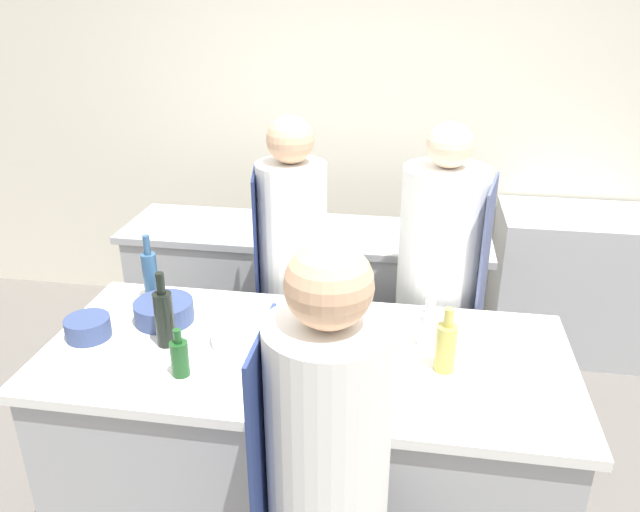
# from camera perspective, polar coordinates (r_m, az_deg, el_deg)

# --- Properties ---
(wall_back) EXTENTS (8.00, 0.06, 2.80)m
(wall_back) POSITION_cam_1_polar(r_m,az_deg,el_deg) (4.24, 3.96, 12.50)
(wall_back) COLOR silver
(wall_back) RESTS_ON ground_plane
(prep_counter) EXTENTS (2.03, 0.89, 0.93)m
(prep_counter) POSITION_cam_1_polar(r_m,az_deg,el_deg) (2.71, -1.24, -16.96)
(prep_counter) COLOR #A8AAAF
(prep_counter) RESTS_ON ground_plane
(pass_counter) EXTENTS (2.10, 0.59, 0.93)m
(pass_counter) POSITION_cam_1_polar(r_m,az_deg,el_deg) (3.77, -1.34, -4.12)
(pass_counter) COLOR #A8AAAF
(pass_counter) RESTS_ON ground_plane
(oven_range) EXTENTS (0.92, 0.60, 0.93)m
(oven_range) POSITION_cam_1_polar(r_m,az_deg,el_deg) (4.30, 21.73, -2.26)
(oven_range) COLOR #A8AAAF
(oven_range) RESTS_ON ground_plane
(chef_at_prep_near) EXTENTS (0.35, 0.34, 1.68)m
(chef_at_prep_near) POSITION_cam_1_polar(r_m,az_deg,el_deg) (1.93, 0.58, -22.19)
(chef_at_prep_near) COLOR black
(chef_at_prep_near) RESTS_ON ground_plane
(chef_at_stove) EXTENTS (0.43, 0.42, 1.69)m
(chef_at_stove) POSITION_cam_1_polar(r_m,az_deg,el_deg) (3.04, 10.69, -3.91)
(chef_at_stove) COLOR black
(chef_at_stove) RESTS_ON ground_plane
(chef_at_pass_far) EXTENTS (0.37, 0.36, 1.69)m
(chef_at_pass_far) POSITION_cam_1_polar(r_m,az_deg,el_deg) (3.10, -2.53, -2.57)
(chef_at_pass_far) COLOR black
(chef_at_pass_far) RESTS_ON ground_plane
(bottle_olive_oil) EXTENTS (0.07, 0.07, 0.19)m
(bottle_olive_oil) POSITION_cam_1_polar(r_m,az_deg,el_deg) (2.32, -12.71, -9.00)
(bottle_olive_oil) COLOR #19471E
(bottle_olive_oil) RESTS_ON prep_counter
(bottle_vinegar) EXTENTS (0.08, 0.08, 0.25)m
(bottle_vinegar) POSITION_cam_1_polar(r_m,az_deg,el_deg) (2.32, 11.44, -8.06)
(bottle_vinegar) COLOR #B2A84C
(bottle_vinegar) RESTS_ON prep_counter
(bottle_wine) EXTENTS (0.09, 0.09, 0.19)m
(bottle_wine) POSITION_cam_1_polar(r_m,az_deg,el_deg) (2.48, 9.91, -6.40)
(bottle_wine) COLOR silver
(bottle_wine) RESTS_ON prep_counter
(bottle_cooking_oil) EXTENTS (0.07, 0.07, 0.31)m
(bottle_cooking_oil) POSITION_cam_1_polar(r_m,az_deg,el_deg) (2.84, -15.25, -1.69)
(bottle_cooking_oil) COLOR #2D5175
(bottle_cooking_oil) RESTS_ON prep_counter
(bottle_sauce) EXTENTS (0.07, 0.07, 0.26)m
(bottle_sauce) POSITION_cam_1_polar(r_m,az_deg,el_deg) (2.13, -1.85, -10.67)
(bottle_sauce) COLOR #5B2319
(bottle_sauce) RESTS_ON prep_counter
(bottle_water) EXTENTS (0.07, 0.07, 0.31)m
(bottle_water) POSITION_cam_1_polar(r_m,az_deg,el_deg) (2.49, -14.06, -5.41)
(bottle_water) COLOR black
(bottle_water) RESTS_ON prep_counter
(bowl_mixing_large) EXTENTS (0.25, 0.25, 0.09)m
(bowl_mixing_large) POSITION_cam_1_polar(r_m,az_deg,el_deg) (2.70, -14.08, -4.91)
(bowl_mixing_large) COLOR navy
(bowl_mixing_large) RESTS_ON prep_counter
(bowl_prep_small) EXTENTS (0.18, 0.18, 0.08)m
(bowl_prep_small) POSITION_cam_1_polar(r_m,az_deg,el_deg) (2.67, -20.45, -6.15)
(bowl_prep_small) COLOR navy
(bowl_prep_small) RESTS_ON prep_counter
(bowl_ceramic_blue) EXTENTS (0.27, 0.27, 0.06)m
(bowl_ceramic_blue) POSITION_cam_1_polar(r_m,az_deg,el_deg) (2.38, 2.01, -8.66)
(bowl_ceramic_blue) COLOR navy
(bowl_ceramic_blue) RESTS_ON prep_counter
(bowl_wooden_salad) EXTENTS (0.28, 0.28, 0.07)m
(bowl_wooden_salad) POSITION_cam_1_polar(r_m,az_deg,el_deg) (2.49, -6.72, -7.10)
(bowl_wooden_salad) COLOR white
(bowl_wooden_salad) RESTS_ON prep_counter
(cutting_board) EXTENTS (0.31, 0.24, 0.01)m
(cutting_board) POSITION_cam_1_polar(r_m,az_deg,el_deg) (2.57, 15.13, -7.53)
(cutting_board) COLOR white
(cutting_board) RESTS_ON prep_counter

